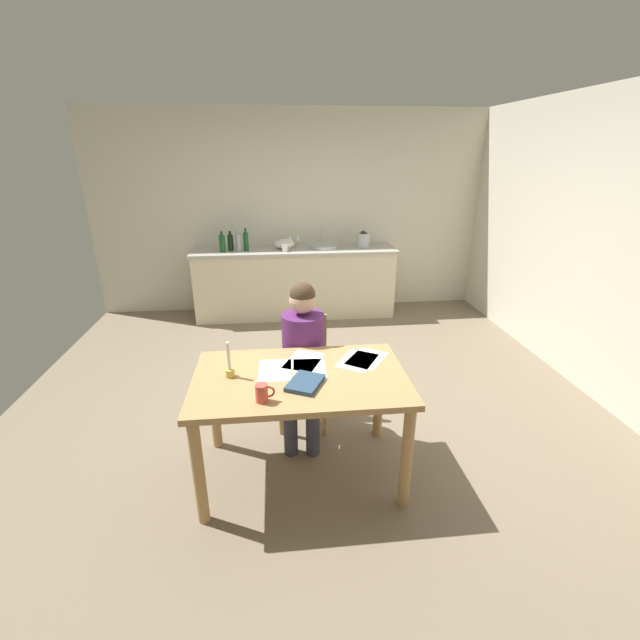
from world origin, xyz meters
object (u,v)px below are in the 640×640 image
object	(u,v)px
dining_table	(300,391)
coffee_mug	(262,393)
chair_at_table	(304,365)
candlestick	(230,367)
book_magazine	(305,383)
bottle_sauce	(246,241)
stovetop_kettle	(363,239)
mixing_bowl	(284,244)
wine_glass_by_kettle	(289,238)
bottle_vinegar	(231,242)
teacup_on_counter	(285,248)
bottle_wine_red	(239,242)
sink_unit	(324,246)
bottle_oil	(222,243)
person_seated	(303,351)
wine_glass_near_sink	(298,238)

from	to	relation	value
dining_table	coffee_mug	world-z (taller)	coffee_mug
chair_at_table	candlestick	xyz separation A→B (m)	(-0.50, -0.62, 0.33)
chair_at_table	book_magazine	distance (m)	0.83
coffee_mug	bottle_sauce	world-z (taller)	bottle_sauce
dining_table	stovetop_kettle	world-z (taller)	stovetop_kettle
candlestick	mixing_bowl	distance (m)	3.14
stovetop_kettle	wine_glass_by_kettle	world-z (taller)	stovetop_kettle
bottle_vinegar	teacup_on_counter	distance (m)	0.70
book_magazine	teacup_on_counter	bearing A→B (deg)	116.69
bottle_wine_red	sink_unit	bearing A→B (deg)	5.00
bottle_wine_red	bottle_oil	bearing A→B (deg)	-178.97
dining_table	bottle_vinegar	xyz separation A→B (m)	(-0.68, 3.09, 0.36)
chair_at_table	person_seated	world-z (taller)	person_seated
book_magazine	teacup_on_counter	xyz separation A→B (m)	(-0.03, 3.09, 0.17)
book_magazine	mixing_bowl	size ratio (longest dim) A/B	0.91
candlestick	person_seated	bearing A→B (deg)	44.05
book_magazine	bottle_oil	size ratio (longest dim) A/B	0.95
person_seated	bottle_wine_red	bearing A→B (deg)	104.05
bottle_wine_red	mixing_bowl	xyz separation A→B (m)	(0.57, 0.11, -0.06)
stovetop_kettle	bottle_oil	bearing A→B (deg)	-177.00
wine_glass_by_kettle	person_seated	bearing A→B (deg)	-90.31
person_seated	bottle_vinegar	world-z (taller)	person_seated
mixing_bowl	wine_glass_near_sink	size ratio (longest dim) A/B	1.72
dining_table	mixing_bowl	size ratio (longest dim) A/B	5.06
bottle_vinegar	sink_unit	bearing A→B (deg)	1.64
candlestick	chair_at_table	bearing A→B (deg)	50.91
bottle_vinegar	mixing_bowl	xyz separation A→B (m)	(0.68, 0.05, -0.04)
chair_at_table	stovetop_kettle	size ratio (longest dim) A/B	3.96
mixing_bowl	teacup_on_counter	bearing A→B (deg)	-88.21
bottle_sauce	wine_glass_by_kettle	size ratio (longest dim) A/B	1.82
chair_at_table	candlestick	bearing A→B (deg)	-129.09
dining_table	wine_glass_near_sink	size ratio (longest dim) A/B	8.73
bottle_wine_red	coffee_mug	bearing A→B (deg)	-83.94
bottle_vinegar	teacup_on_counter	size ratio (longest dim) A/B	2.20
mixing_bowl	wine_glass_by_kettle	bearing A→B (deg)	60.86
dining_table	bottle_wine_red	world-z (taller)	bottle_wine_red
bottle_oil	wine_glass_near_sink	distance (m)	0.98
wine_glass_near_sink	person_seated	bearing A→B (deg)	-92.53
coffee_mug	candlestick	world-z (taller)	candlestick
wine_glass_near_sink	bottle_wine_red	bearing A→B (deg)	-162.25
sink_unit	teacup_on_counter	size ratio (longest dim) A/B	3.25
bottle_wine_red	bottle_sauce	distance (m)	0.10
dining_table	book_magazine	world-z (taller)	book_magazine
mixing_bowl	teacup_on_counter	size ratio (longest dim) A/B	2.40
chair_at_table	stovetop_kettle	bearing A→B (deg)	68.78
chair_at_table	sink_unit	xyz separation A→B (m)	(0.44, 2.47, 0.43)
mixing_bowl	stovetop_kettle	size ratio (longest dim) A/B	1.21
dining_table	person_seated	xyz separation A→B (m)	(0.05, 0.51, 0.03)
dining_table	book_magazine	size ratio (longest dim) A/B	5.56
mixing_bowl	sink_unit	bearing A→B (deg)	-1.64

